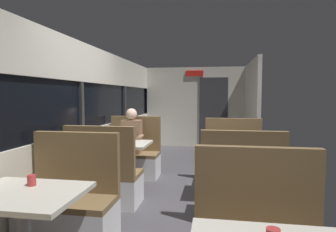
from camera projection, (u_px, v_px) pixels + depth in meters
The scene contains 14 objects.
ground_plane at pixel (174, 197), 4.17m from camera, with size 3.30×9.20×0.02m, color #423F44.
carriage_window_panel_left at pixel (80, 121), 4.32m from camera, with size 0.09×8.48×2.30m.
carriage_end_bulkhead at pixel (196, 108), 8.21m from camera, with size 2.90×0.11×2.30m.
carriage_aisle_panel_right at pixel (251, 110), 6.81m from camera, with size 0.08×2.40×2.30m, color beige.
dining_table_near_window at pixel (24, 205), 2.21m from camera, with size 0.90×0.70×0.74m.
bench_near_window_facing_entry at pixel (70, 208), 2.92m from camera, with size 0.95×0.50×1.10m.
dining_table_mid_window at pixel (121, 149), 4.52m from camera, with size 0.90×0.70×0.74m.
bench_mid_window_facing_end at pixel (105, 181), 3.86m from camera, with size 0.95×0.50×1.10m.
bench_mid_window_facing_entry at pixel (133, 158), 5.23m from camera, with size 0.95×0.50×1.10m.
dining_table_rear_aisle at pixel (237, 155), 4.04m from camera, with size 0.90×0.70×0.74m.
bench_rear_aisle_facing_end at pixel (241, 193), 3.37m from camera, with size 0.95×0.50×1.10m.
bench_rear_aisle_facing_entry at pixel (233, 165), 4.75m from camera, with size 0.95×0.50×1.10m.
seated_passenger at pixel (132, 148), 5.15m from camera, with size 0.47×0.55×1.26m.
coffee_cup_secondary at pixel (32, 180), 2.36m from camera, with size 0.07×0.07×0.09m.
Camera 1 is at (0.56, -4.04, 1.49)m, focal length 30.31 mm.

